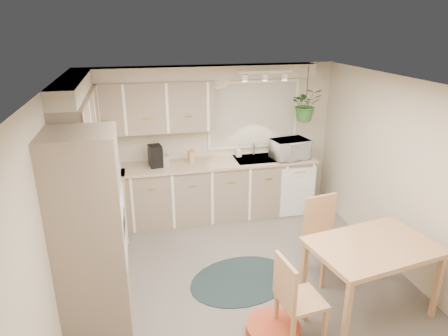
% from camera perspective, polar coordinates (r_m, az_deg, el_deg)
% --- Properties ---
extents(floor, '(4.20, 4.20, 0.00)m').
position_cam_1_polar(floor, '(5.13, 2.89, -15.76)').
color(floor, '#625E56').
rests_on(floor, ground).
extents(ceiling, '(4.20, 4.20, 0.00)m').
position_cam_1_polar(ceiling, '(4.20, 3.47, 11.79)').
color(ceiling, white).
rests_on(ceiling, wall_back).
extents(wall_back, '(4.00, 0.04, 2.40)m').
position_cam_1_polar(wall_back, '(6.46, -1.91, 3.92)').
color(wall_back, beige).
rests_on(wall_back, floor).
extents(wall_front, '(4.00, 0.04, 2.40)m').
position_cam_1_polar(wall_front, '(2.86, 15.35, -19.96)').
color(wall_front, beige).
rests_on(wall_front, floor).
extents(wall_left, '(0.04, 4.20, 2.40)m').
position_cam_1_polar(wall_left, '(4.46, -22.53, -5.42)').
color(wall_left, beige).
rests_on(wall_left, floor).
extents(wall_right, '(0.04, 4.20, 2.40)m').
position_cam_1_polar(wall_right, '(5.40, 24.04, -1.22)').
color(wall_right, beige).
rests_on(wall_right, floor).
extents(base_cab_left, '(0.60, 1.85, 0.90)m').
position_cam_1_polar(base_cab_left, '(5.52, -17.05, -8.39)').
color(base_cab_left, gray).
rests_on(base_cab_left, floor).
extents(base_cab_back, '(3.60, 0.60, 0.90)m').
position_cam_1_polar(base_cab_back, '(6.40, -3.08, -3.39)').
color(base_cab_back, gray).
rests_on(base_cab_back, floor).
extents(counter_left, '(0.64, 1.89, 0.04)m').
position_cam_1_polar(counter_left, '(5.32, -17.46, -3.93)').
color(counter_left, '#C5AA90').
rests_on(counter_left, base_cab_left).
extents(counter_back, '(3.64, 0.64, 0.04)m').
position_cam_1_polar(counter_back, '(6.22, -3.15, 0.54)').
color(counter_back, '#C5AA90').
rests_on(counter_back, base_cab_back).
extents(oven_stack, '(0.65, 0.65, 2.10)m').
position_cam_1_polar(oven_stack, '(4.14, -18.56, -9.21)').
color(oven_stack, gray).
rests_on(oven_stack, floor).
extents(wall_oven_face, '(0.02, 0.56, 0.58)m').
position_cam_1_polar(wall_oven_face, '(4.12, -14.09, -8.93)').
color(wall_oven_face, silver).
rests_on(wall_oven_face, oven_stack).
extents(upper_cab_left, '(0.35, 2.00, 0.75)m').
position_cam_1_polar(upper_cab_left, '(5.17, -19.91, 5.73)').
color(upper_cab_left, gray).
rests_on(upper_cab_left, wall_left).
extents(upper_cab_back, '(2.00, 0.35, 0.75)m').
position_cam_1_polar(upper_cab_back, '(6.03, -11.13, 8.50)').
color(upper_cab_back, gray).
rests_on(upper_cab_back, wall_back).
extents(soffit_left, '(0.30, 2.00, 0.20)m').
position_cam_1_polar(soffit_left, '(5.09, -20.84, 10.88)').
color(soffit_left, beige).
rests_on(soffit_left, wall_left).
extents(soffit_back, '(3.60, 0.30, 0.20)m').
position_cam_1_polar(soffit_back, '(6.06, -3.67, 13.44)').
color(soffit_back, beige).
rests_on(soffit_back, wall_back).
extents(cooktop, '(0.52, 0.58, 0.02)m').
position_cam_1_polar(cooktop, '(4.79, -17.81, -6.41)').
color(cooktop, silver).
rests_on(cooktop, counter_left).
extents(range_hood, '(0.40, 0.60, 0.14)m').
position_cam_1_polar(range_hood, '(4.61, -18.66, -1.36)').
color(range_hood, silver).
rests_on(range_hood, upper_cab_left).
extents(window_blinds, '(1.40, 0.02, 1.00)m').
position_cam_1_polar(window_blinds, '(6.49, 4.23, 7.61)').
color(window_blinds, beige).
rests_on(window_blinds, wall_back).
extents(window_frame, '(1.50, 0.02, 1.10)m').
position_cam_1_polar(window_frame, '(6.50, 4.21, 7.63)').
color(window_frame, white).
rests_on(window_frame, wall_back).
extents(sink, '(0.70, 0.48, 0.10)m').
position_cam_1_polar(sink, '(6.44, 4.76, 1.00)').
color(sink, '#ADAFB5').
rests_on(sink, counter_back).
extents(dishwasher_front, '(0.58, 0.02, 0.83)m').
position_cam_1_polar(dishwasher_front, '(6.54, 10.49, -3.44)').
color(dishwasher_front, silver).
rests_on(dishwasher_front, base_cab_back).
extents(track_light_bar, '(0.80, 0.04, 0.04)m').
position_cam_1_polar(track_light_bar, '(5.88, 5.92, 13.46)').
color(track_light_bar, silver).
rests_on(track_light_bar, ceiling).
extents(wall_clock, '(0.30, 0.03, 0.30)m').
position_cam_1_polar(wall_clock, '(6.25, -0.58, 12.58)').
color(wall_clock, gold).
rests_on(wall_clock, wall_back).
extents(dining_table, '(1.42, 1.06, 0.81)m').
position_cam_1_polar(dining_table, '(4.75, 20.00, -14.44)').
color(dining_table, tan).
rests_on(dining_table, floor).
extents(chair_left, '(0.48, 0.48, 0.92)m').
position_cam_1_polar(chair_left, '(4.19, 11.03, -17.74)').
color(chair_left, tan).
rests_on(chair_left, floor).
extents(chair_back, '(0.54, 0.54, 1.00)m').
position_cam_1_polar(chair_back, '(5.12, 14.70, -9.88)').
color(chair_back, tan).
rests_on(chair_back, floor).
extents(braided_rug, '(1.51, 1.27, 0.01)m').
position_cam_1_polar(braided_rug, '(5.13, 2.48, -15.69)').
color(braided_rug, black).
rests_on(braided_rug, floor).
extents(pet_bed, '(0.72, 0.72, 0.13)m').
position_cam_1_polar(pet_bed, '(4.41, 7.01, -21.98)').
color(pet_bed, '#B74324').
rests_on(pet_bed, floor).
extents(microwave, '(0.62, 0.41, 0.39)m').
position_cam_1_polar(microwave, '(6.44, 9.38, 2.99)').
color(microwave, silver).
rests_on(microwave, counter_back).
extents(soap_bottle, '(0.11, 0.19, 0.08)m').
position_cam_1_polar(soap_bottle, '(6.47, 2.06, 1.94)').
color(soap_bottle, silver).
rests_on(soap_bottle, counter_back).
extents(hanging_plant, '(0.53, 0.57, 0.40)m').
position_cam_1_polar(hanging_plant, '(6.37, 11.60, 8.39)').
color(hanging_plant, '#2F6026').
rests_on(hanging_plant, ceiling).
extents(coffee_maker, '(0.22, 0.25, 0.33)m').
position_cam_1_polar(coffee_maker, '(6.10, -9.77, 1.71)').
color(coffee_maker, black).
rests_on(coffee_maker, counter_back).
extents(toaster, '(0.26, 0.15, 0.16)m').
position_cam_1_polar(toaster, '(6.15, -9.12, 1.05)').
color(toaster, '#ADAFB5').
rests_on(toaster, counter_back).
extents(knife_block, '(0.10, 0.10, 0.20)m').
position_cam_1_polar(knife_block, '(6.21, -4.66, 1.64)').
color(knife_block, tan).
rests_on(knife_block, counter_back).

